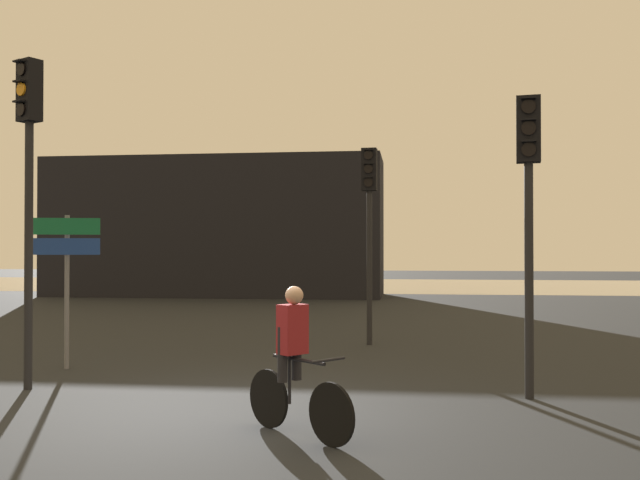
% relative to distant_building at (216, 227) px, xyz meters
% --- Properties ---
extents(ground_plane, '(120.00, 120.00, 0.00)m').
position_rel_distant_building_xyz_m(ground_plane, '(6.22, -21.91, -2.99)').
color(ground_plane, black).
extents(water_strip, '(80.00, 16.00, 0.01)m').
position_rel_distant_building_xyz_m(water_strip, '(6.22, 10.00, -2.98)').
color(water_strip, '#9E937F').
rests_on(water_strip, ground).
extents(distant_building, '(14.50, 4.00, 5.97)m').
position_rel_distant_building_xyz_m(distant_building, '(0.00, 0.00, 0.00)').
color(distant_building, black).
rests_on(distant_building, ground).
extents(traffic_light_near_left, '(0.39, 0.42, 4.77)m').
position_rel_distant_building_xyz_m(traffic_light_near_left, '(2.94, -20.70, 0.31)').
color(traffic_light_near_left, black).
rests_on(traffic_light_near_left, ground).
extents(traffic_light_center, '(0.34, 0.35, 4.17)m').
position_rel_distant_building_xyz_m(traffic_light_center, '(7.57, -15.27, -0.07)').
color(traffic_light_center, black).
rests_on(traffic_light_center, ground).
extents(traffic_light_near_right, '(0.35, 0.37, 4.10)m').
position_rel_distant_building_xyz_m(traffic_light_near_right, '(10.03, -20.47, -0.12)').
color(traffic_light_near_right, black).
rests_on(traffic_light_near_right, ground).
extents(direction_sign_post, '(1.07, 0.31, 2.60)m').
position_rel_distant_building_xyz_m(direction_sign_post, '(2.67, -19.01, -1.19)').
color(direction_sign_post, slate).
rests_on(direction_sign_post, ground).
extents(cyclist, '(1.32, 1.15, 1.62)m').
position_rel_distant_building_xyz_m(cyclist, '(7.18, -22.76, -2.17)').
color(cyclist, black).
rests_on(cyclist, ground).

